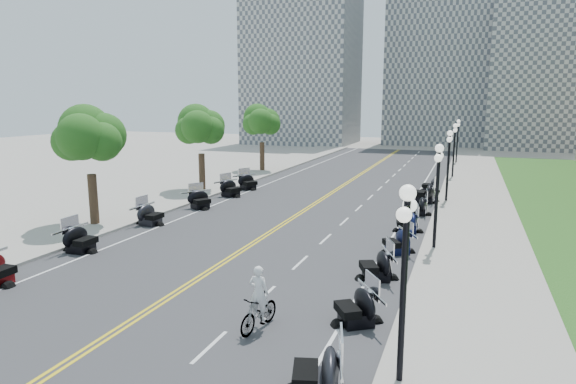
% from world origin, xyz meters
% --- Properties ---
extents(ground, '(160.00, 160.00, 0.00)m').
position_xyz_m(ground, '(0.00, 0.00, 0.00)').
color(ground, gray).
extents(road, '(16.00, 90.00, 0.01)m').
position_xyz_m(road, '(0.00, 10.00, 0.00)').
color(road, '#333335').
rests_on(road, ground).
extents(centerline_yellow_a, '(0.12, 90.00, 0.00)m').
position_xyz_m(centerline_yellow_a, '(-0.12, 10.00, 0.01)').
color(centerline_yellow_a, yellow).
rests_on(centerline_yellow_a, road).
extents(centerline_yellow_b, '(0.12, 90.00, 0.00)m').
position_xyz_m(centerline_yellow_b, '(0.12, 10.00, 0.01)').
color(centerline_yellow_b, yellow).
rests_on(centerline_yellow_b, road).
extents(edge_line_north, '(0.12, 90.00, 0.00)m').
position_xyz_m(edge_line_north, '(6.40, 10.00, 0.01)').
color(edge_line_north, white).
rests_on(edge_line_north, road).
extents(edge_line_south, '(0.12, 90.00, 0.00)m').
position_xyz_m(edge_line_south, '(-6.40, 10.00, 0.01)').
color(edge_line_south, white).
rests_on(edge_line_south, road).
extents(lane_dash_4, '(0.12, 2.00, 0.00)m').
position_xyz_m(lane_dash_4, '(3.20, -8.00, 0.01)').
color(lane_dash_4, white).
rests_on(lane_dash_4, road).
extents(lane_dash_5, '(0.12, 2.00, 0.00)m').
position_xyz_m(lane_dash_5, '(3.20, -4.00, 0.01)').
color(lane_dash_5, white).
rests_on(lane_dash_5, road).
extents(lane_dash_6, '(0.12, 2.00, 0.00)m').
position_xyz_m(lane_dash_6, '(3.20, 0.00, 0.01)').
color(lane_dash_6, white).
rests_on(lane_dash_6, road).
extents(lane_dash_7, '(0.12, 2.00, 0.00)m').
position_xyz_m(lane_dash_7, '(3.20, 4.00, 0.01)').
color(lane_dash_7, white).
rests_on(lane_dash_7, road).
extents(lane_dash_8, '(0.12, 2.00, 0.00)m').
position_xyz_m(lane_dash_8, '(3.20, 8.00, 0.01)').
color(lane_dash_8, white).
rests_on(lane_dash_8, road).
extents(lane_dash_9, '(0.12, 2.00, 0.00)m').
position_xyz_m(lane_dash_9, '(3.20, 12.00, 0.01)').
color(lane_dash_9, white).
rests_on(lane_dash_9, road).
extents(lane_dash_10, '(0.12, 2.00, 0.00)m').
position_xyz_m(lane_dash_10, '(3.20, 16.00, 0.01)').
color(lane_dash_10, white).
rests_on(lane_dash_10, road).
extents(lane_dash_11, '(0.12, 2.00, 0.00)m').
position_xyz_m(lane_dash_11, '(3.20, 20.00, 0.01)').
color(lane_dash_11, white).
rests_on(lane_dash_11, road).
extents(lane_dash_12, '(0.12, 2.00, 0.00)m').
position_xyz_m(lane_dash_12, '(3.20, 24.00, 0.01)').
color(lane_dash_12, white).
rests_on(lane_dash_12, road).
extents(lane_dash_13, '(0.12, 2.00, 0.00)m').
position_xyz_m(lane_dash_13, '(3.20, 28.00, 0.01)').
color(lane_dash_13, white).
rests_on(lane_dash_13, road).
extents(lane_dash_14, '(0.12, 2.00, 0.00)m').
position_xyz_m(lane_dash_14, '(3.20, 32.00, 0.01)').
color(lane_dash_14, white).
rests_on(lane_dash_14, road).
extents(lane_dash_15, '(0.12, 2.00, 0.00)m').
position_xyz_m(lane_dash_15, '(3.20, 36.00, 0.01)').
color(lane_dash_15, white).
rests_on(lane_dash_15, road).
extents(lane_dash_16, '(0.12, 2.00, 0.00)m').
position_xyz_m(lane_dash_16, '(3.20, 40.00, 0.01)').
color(lane_dash_16, white).
rests_on(lane_dash_16, road).
extents(lane_dash_17, '(0.12, 2.00, 0.00)m').
position_xyz_m(lane_dash_17, '(3.20, 44.00, 0.01)').
color(lane_dash_17, white).
rests_on(lane_dash_17, road).
extents(lane_dash_18, '(0.12, 2.00, 0.00)m').
position_xyz_m(lane_dash_18, '(3.20, 48.00, 0.01)').
color(lane_dash_18, white).
rests_on(lane_dash_18, road).
extents(lane_dash_19, '(0.12, 2.00, 0.00)m').
position_xyz_m(lane_dash_19, '(3.20, 52.00, 0.01)').
color(lane_dash_19, white).
rests_on(lane_dash_19, road).
extents(sidewalk_north, '(5.00, 90.00, 0.15)m').
position_xyz_m(sidewalk_north, '(10.50, 10.00, 0.07)').
color(sidewalk_north, '#9E9991').
rests_on(sidewalk_north, ground).
extents(sidewalk_south, '(5.00, 90.00, 0.15)m').
position_xyz_m(sidewalk_south, '(-10.50, 10.00, 0.07)').
color(sidewalk_south, '#9E9991').
rests_on(sidewalk_south, ground).
extents(distant_block_a, '(18.00, 14.00, 26.00)m').
position_xyz_m(distant_block_a, '(-18.00, 62.00, 13.00)').
color(distant_block_a, gray).
rests_on(distant_block_a, ground).
extents(distant_block_b, '(16.00, 12.00, 30.00)m').
position_xyz_m(distant_block_b, '(4.00, 68.00, 15.00)').
color(distant_block_b, gray).
rests_on(distant_block_b, ground).
extents(distant_block_c, '(20.00, 14.00, 22.00)m').
position_xyz_m(distant_block_c, '(22.00, 65.00, 11.00)').
color(distant_block_c, gray).
rests_on(distant_block_c, ground).
extents(street_lamp_1, '(0.50, 1.20, 4.90)m').
position_xyz_m(street_lamp_1, '(8.60, -8.00, 2.60)').
color(street_lamp_1, black).
rests_on(street_lamp_1, sidewalk_north).
extents(street_lamp_2, '(0.50, 1.20, 4.90)m').
position_xyz_m(street_lamp_2, '(8.60, 4.00, 2.60)').
color(street_lamp_2, black).
rests_on(street_lamp_2, sidewalk_north).
extents(street_lamp_3, '(0.50, 1.20, 4.90)m').
position_xyz_m(street_lamp_3, '(8.60, 16.00, 2.60)').
color(street_lamp_3, black).
rests_on(street_lamp_3, sidewalk_north).
extents(street_lamp_4, '(0.50, 1.20, 4.90)m').
position_xyz_m(street_lamp_4, '(8.60, 28.00, 2.60)').
color(street_lamp_4, black).
rests_on(street_lamp_4, sidewalk_north).
extents(street_lamp_5, '(0.50, 1.20, 4.90)m').
position_xyz_m(street_lamp_5, '(8.60, 40.00, 2.60)').
color(street_lamp_5, black).
rests_on(street_lamp_5, sidewalk_north).
extents(tree_2, '(4.80, 4.80, 9.20)m').
position_xyz_m(tree_2, '(-10.00, 2.00, 4.75)').
color(tree_2, '#235619').
rests_on(tree_2, sidewalk_south).
extents(tree_3, '(4.80, 4.80, 9.20)m').
position_xyz_m(tree_3, '(-10.00, 14.00, 4.75)').
color(tree_3, '#235619').
rests_on(tree_3, sidewalk_south).
extents(tree_4, '(4.80, 4.80, 9.20)m').
position_xyz_m(tree_4, '(-10.00, 26.00, 4.75)').
color(tree_4, '#235619').
rests_on(tree_4, sidewalk_south).
extents(motorcycle_n_3, '(2.36, 2.36, 1.33)m').
position_xyz_m(motorcycle_n_3, '(6.81, -9.11, 0.67)').
color(motorcycle_n_3, black).
rests_on(motorcycle_n_3, road).
extents(motorcycle_n_4, '(2.58, 2.58, 1.30)m').
position_xyz_m(motorcycle_n_4, '(6.83, -5.05, 0.65)').
color(motorcycle_n_4, black).
rests_on(motorcycle_n_4, road).
extents(motorcycle_n_5, '(2.49, 2.49, 1.32)m').
position_xyz_m(motorcycle_n_5, '(6.71, -0.89, 0.66)').
color(motorcycle_n_5, black).
rests_on(motorcycle_n_5, road).
extents(motorcycle_n_6, '(2.48, 2.48, 1.27)m').
position_xyz_m(motorcycle_n_6, '(7.02, 2.87, 0.63)').
color(motorcycle_n_6, black).
rests_on(motorcycle_n_6, road).
extents(motorcycle_n_7, '(2.09, 2.09, 1.25)m').
position_xyz_m(motorcycle_n_7, '(6.99, 6.92, 0.63)').
color(motorcycle_n_7, black).
rests_on(motorcycle_n_7, road).
extents(motorcycle_n_8, '(2.12, 2.12, 1.32)m').
position_xyz_m(motorcycle_n_8, '(7.08, 11.34, 0.66)').
color(motorcycle_n_8, black).
rests_on(motorcycle_n_8, road).
extents(motorcycle_n_9, '(2.32, 2.32, 1.57)m').
position_xyz_m(motorcycle_n_9, '(7.17, 15.51, 0.78)').
color(motorcycle_n_9, black).
rests_on(motorcycle_n_9, road).
extents(motorcycle_n_10, '(1.91, 1.91, 1.24)m').
position_xyz_m(motorcycle_n_10, '(7.17, 19.95, 0.62)').
color(motorcycle_n_10, black).
rests_on(motorcycle_n_10, road).
extents(motorcycle_s_5, '(1.97, 1.97, 1.36)m').
position_xyz_m(motorcycle_s_5, '(-7.07, -2.17, 0.68)').
color(motorcycle_s_5, black).
rests_on(motorcycle_s_5, road).
extents(motorcycle_s_6, '(1.96, 1.96, 1.35)m').
position_xyz_m(motorcycle_s_6, '(-7.14, 3.30, 0.67)').
color(motorcycle_s_6, black).
rests_on(motorcycle_s_6, road).
extents(motorcycle_s_7, '(2.67, 2.67, 1.36)m').
position_xyz_m(motorcycle_s_7, '(-6.72, 8.13, 0.68)').
color(motorcycle_s_7, black).
rests_on(motorcycle_s_7, road).
extents(motorcycle_s_8, '(2.59, 2.59, 1.41)m').
position_xyz_m(motorcycle_s_8, '(-6.75, 12.65, 0.70)').
color(motorcycle_s_8, black).
rests_on(motorcycle_s_8, road).
extents(motorcycle_s_9, '(2.69, 2.69, 1.38)m').
position_xyz_m(motorcycle_s_9, '(-6.84, 15.87, 0.69)').
color(motorcycle_s_9, black).
rests_on(motorcycle_s_9, road).
extents(bicycle, '(0.90, 1.98, 1.15)m').
position_xyz_m(bicycle, '(4.09, -6.49, 0.57)').
color(bicycle, '#A51414').
rests_on(bicycle, road).
extents(cyclist_rider, '(0.63, 0.42, 1.74)m').
position_xyz_m(cyclist_rider, '(4.09, -6.49, 2.02)').
color(cyclist_rider, white).
rests_on(cyclist_rider, bicycle).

